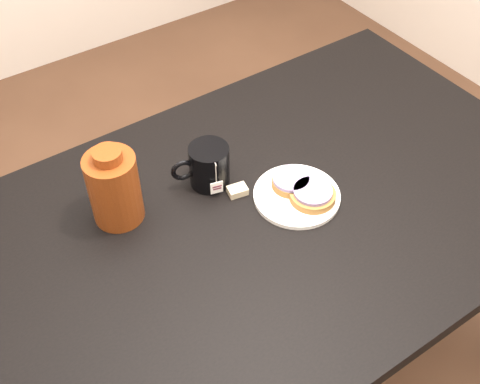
% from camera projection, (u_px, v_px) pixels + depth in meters
% --- Properties ---
extents(ground_plane, '(4.00, 4.00, 0.00)m').
position_uv_depth(ground_plane, '(267.00, 363.00, 1.93)').
color(ground_plane, brown).
extents(table, '(1.40, 0.90, 0.75)m').
position_uv_depth(table, '(276.00, 227.00, 1.45)').
color(table, black).
rests_on(table, ground_plane).
extents(plate, '(0.20, 0.20, 0.02)m').
position_uv_depth(plate, '(297.00, 195.00, 1.40)').
color(plate, white).
rests_on(plate, table).
extents(bagel_back, '(0.12, 0.12, 0.03)m').
position_uv_depth(bagel_back, '(291.00, 181.00, 1.41)').
color(bagel_back, brown).
rests_on(bagel_back, plate).
extents(bagel_front, '(0.15, 0.15, 0.03)m').
position_uv_depth(bagel_front, '(313.00, 194.00, 1.38)').
color(bagel_front, brown).
rests_on(bagel_front, plate).
extents(mug, '(0.15, 0.12, 0.11)m').
position_uv_depth(mug, '(208.00, 166.00, 1.40)').
color(mug, black).
rests_on(mug, table).
extents(teabag_pouch, '(0.05, 0.04, 0.02)m').
position_uv_depth(teabag_pouch, '(237.00, 190.00, 1.41)').
color(teabag_pouch, '#C6B793').
rests_on(teabag_pouch, table).
extents(bagel_package, '(0.14, 0.14, 0.19)m').
position_uv_depth(bagel_package, '(114.00, 187.00, 1.30)').
color(bagel_package, '#561F0B').
rests_on(bagel_package, table).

